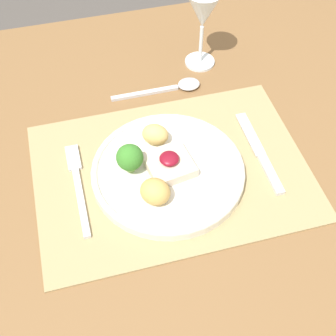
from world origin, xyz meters
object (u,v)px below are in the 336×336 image
(fork, at_px, (78,182))
(knife, at_px, (262,157))
(spoon, at_px, (177,87))
(dinner_plate, at_px, (166,170))
(wine_glass_near, at_px, (203,14))

(fork, xyz_separation_m, knife, (0.34, -0.03, 0.00))
(knife, height_order, spoon, spoon)
(dinner_plate, bearing_deg, knife, -2.11)
(fork, relative_size, wine_glass_near, 1.19)
(dinner_plate, xyz_separation_m, wine_glass_near, (0.16, 0.29, 0.11))
(spoon, xyz_separation_m, wine_glass_near, (0.07, 0.07, 0.12))
(fork, height_order, wine_glass_near, wine_glass_near)
(knife, height_order, wine_glass_near, wine_glass_near)
(spoon, distance_m, wine_glass_near, 0.16)
(fork, bearing_deg, spoon, 37.81)
(spoon, bearing_deg, dinner_plate, -108.94)
(knife, bearing_deg, dinner_plate, 179.91)
(dinner_plate, height_order, fork, dinner_plate)
(dinner_plate, height_order, wine_glass_near, wine_glass_near)
(knife, distance_m, wine_glass_near, 0.32)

